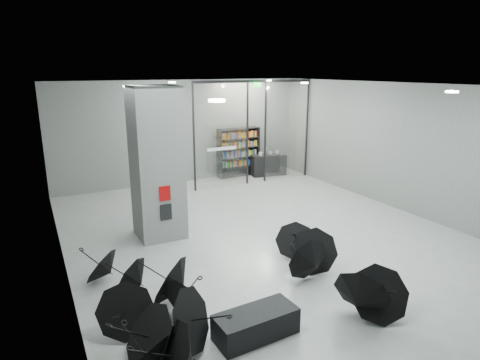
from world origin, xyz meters
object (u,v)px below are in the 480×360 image
column (157,164)px  shop_counter (268,165)px  bookshelf (239,152)px  bench (256,324)px  umbrella_cluster (230,300)px

column → shop_counter: 7.57m
bookshelf → shop_counter: size_ratio=1.38×
bench → shop_counter: bearing=55.1°
umbrella_cluster → column: bearing=90.3°
bookshelf → shop_counter: bearing=-24.9°
column → bench: 5.37m
bench → umbrella_cluster: (-0.12, 0.74, 0.09)m
column → shop_counter: column is taller
bench → bookshelf: bearing=61.6°
column → bookshelf: bearing=44.3°
shop_counter → umbrella_cluster: bearing=-116.8°
column → bookshelf: size_ratio=1.97×
column → shop_counter: bearing=35.3°
column → bookshelf: column is taller
bench → bookshelf: (4.73, 9.81, 0.79)m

